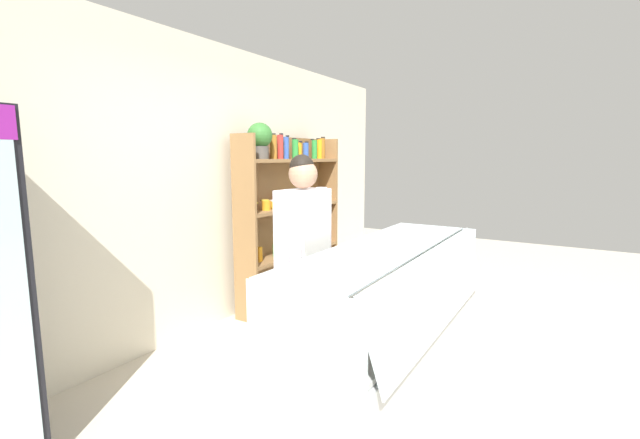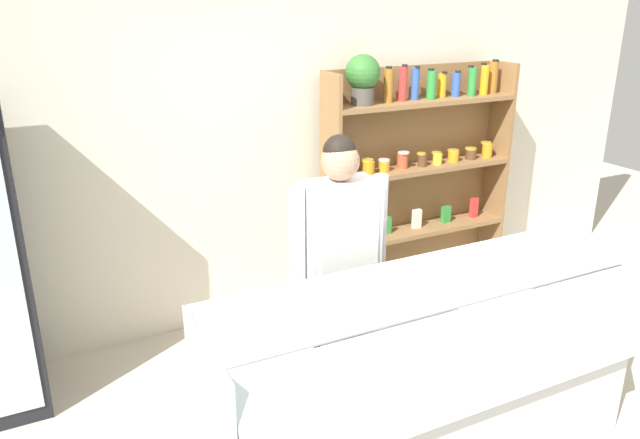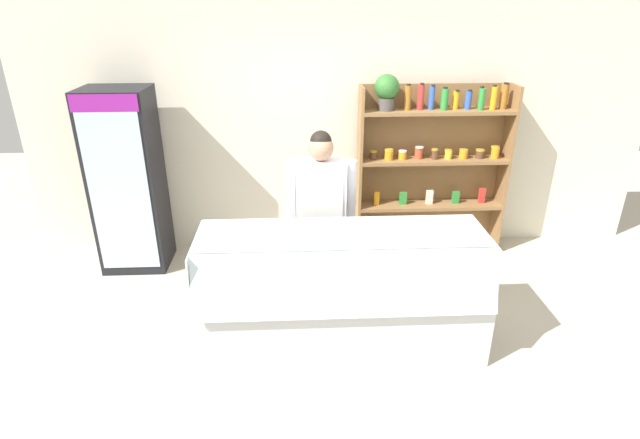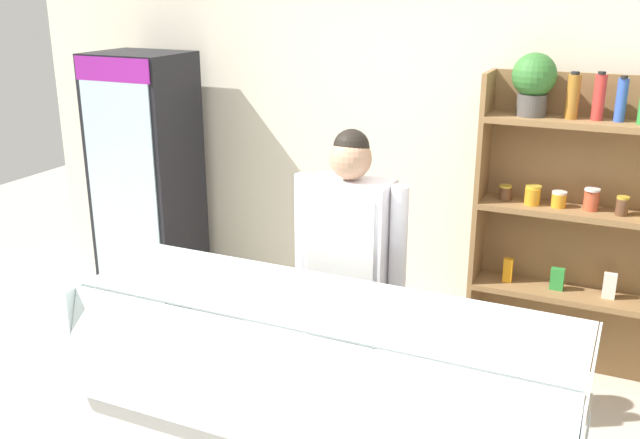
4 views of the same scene
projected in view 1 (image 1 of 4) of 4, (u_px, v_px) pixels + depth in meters
name	position (u px, v px, depth m)	size (l,w,h in m)	color
ground_plane	(412.00, 376.00, 3.21)	(12.00, 12.00, 0.00)	beige
back_wall	(207.00, 187.00, 4.09)	(6.80, 0.10, 2.70)	silver
shelving_unit	(286.00, 204.00, 4.77)	(1.61, 0.29, 1.97)	olive
deli_display_case	(388.00, 340.00, 3.11)	(2.27, 0.81, 1.01)	silver
shop_clerk	(304.00, 244.00, 3.24)	(0.62, 0.25, 1.65)	#383D51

